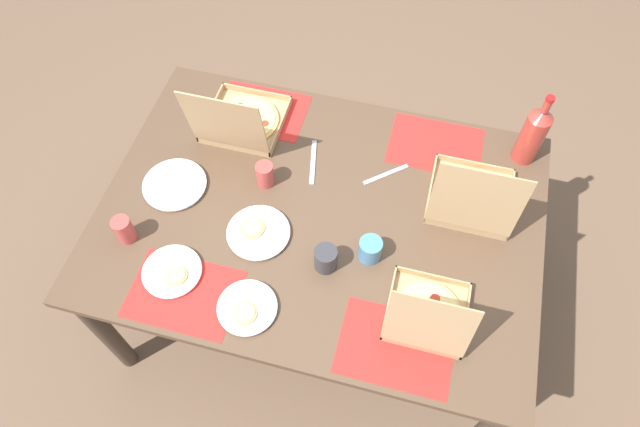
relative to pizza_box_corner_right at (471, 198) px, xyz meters
The scene contains 20 objects.
ground_plane 0.95m from the pizza_box_corner_right, 18.47° to the left, with size 6.00×6.00×0.00m, color brown.
dining_table 0.56m from the pizza_box_corner_right, 18.47° to the left, with size 1.59×1.14×0.73m.
placemat_near_left 0.30m from the pizza_box_corner_right, 57.75° to the right, with size 0.36×0.26×0.00m, color red.
placemat_near_right 0.91m from the pizza_box_corner_right, 15.88° to the right, with size 0.36×0.26×0.00m, color red.
placemat_far_left 0.61m from the pizza_box_corner_right, 75.18° to the left, with size 0.36×0.26×0.00m, color red.
placemat_far_right 1.06m from the pizza_box_corner_right, 34.16° to the left, with size 0.36×0.26×0.00m, color red.
pizza_box_corner_right is the anchor object (origin of this frame).
pizza_box_edge_far 0.49m from the pizza_box_corner_right, 80.24° to the left, with size 0.26×0.26×0.29m.
pizza_box_center 0.92m from the pizza_box_corner_right, ahead, with size 0.30×0.36×0.33m.
plate_far_left 1.09m from the pizza_box_corner_right, 10.28° to the left, with size 0.24×0.24×0.02m.
plate_far_right 0.88m from the pizza_box_corner_right, 42.34° to the left, with size 0.20×0.20×0.03m.
plate_near_left 1.08m from the pizza_box_corner_right, 29.60° to the left, with size 0.20×0.20×0.03m.
plate_near_right 0.77m from the pizza_box_corner_right, 23.73° to the left, with size 0.23×0.23×0.03m.
soda_bottle 0.34m from the pizza_box_corner_right, 122.00° to the right, with size 0.09×0.09×0.32m.
cup_dark 0.58m from the pizza_box_corner_right, 39.74° to the left, with size 0.08×0.08×0.09m, color #333338.
cup_spare 1.23m from the pizza_box_corner_right, 21.04° to the left, with size 0.07×0.07×0.10m, color #BF4742.
cup_red 0.42m from the pizza_box_corner_right, 43.94° to the left, with size 0.08×0.08×0.09m, color teal.
cup_clear_left 0.75m from the pizza_box_corner_right, ahead, with size 0.07×0.07×0.10m, color #BF4742.
fork_by_near_left 0.33m from the pizza_box_corner_right, 10.58° to the right, with size 0.19×0.02×0.01m, color #B7B7BC.
knife_by_near_right 0.60m from the pizza_box_corner_right, ahead, with size 0.21×0.02×0.01m, color #B7B7BC.
Camera 1 is at (-0.28, 1.04, 2.45)m, focal length 31.51 mm.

